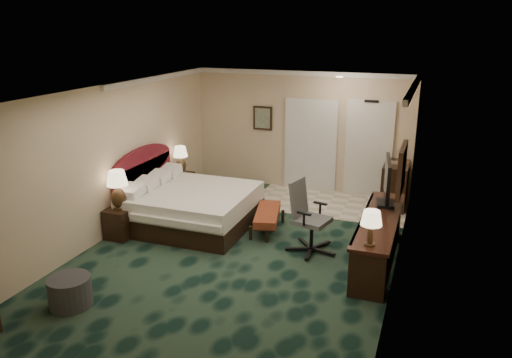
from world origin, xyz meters
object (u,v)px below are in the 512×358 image
(bed, at_px, (193,208))
(lamp_near, at_px, (118,190))
(minibar, at_px, (395,185))
(desk_chair, at_px, (312,218))
(nightstand_near, at_px, (120,223))
(bed_bench, at_px, (267,221))
(ottoman, at_px, (70,292))
(tv, at_px, (387,183))
(desk, at_px, (378,240))
(nightstand_far, at_px, (181,186))
(lamp_far, at_px, (181,160))

(bed, relative_size, lamp_near, 3.12)
(minibar, bearing_deg, desk_chair, -112.20)
(lamp_near, bearing_deg, nightstand_near, -102.57)
(bed_bench, distance_m, ottoman, 3.76)
(bed_bench, height_order, ottoman, ottoman)
(bed, height_order, lamp_near, lamp_near)
(tv, bearing_deg, bed, 176.83)
(bed, xyz_separation_m, lamp_near, (-0.96, -0.95, 0.55))
(bed, distance_m, bed_bench, 1.46)
(desk, relative_size, desk_chair, 2.15)
(nightstand_far, height_order, minibar, minibar)
(desk_chair, bearing_deg, bed, -174.62)
(bed, xyz_separation_m, lamp_far, (-0.96, 1.36, 0.51))
(bed, relative_size, desk_chair, 1.80)
(bed, distance_m, lamp_far, 1.74)
(minibar, bearing_deg, nightstand_far, -167.12)
(ottoman, height_order, desk, desk)
(desk_chair, bearing_deg, bed_bench, 163.79)
(lamp_near, distance_m, desk_chair, 3.43)
(bed, bearing_deg, tv, 4.59)
(tv, distance_m, desk_chair, 1.39)
(nightstand_far, distance_m, tv, 4.67)
(nightstand_near, bearing_deg, lamp_near, 77.43)
(lamp_far, relative_size, desk_chair, 0.50)
(bed_bench, height_order, minibar, minibar)
(nightstand_near, bearing_deg, nightstand_far, 89.90)
(desk, distance_m, desk_chair, 1.12)
(lamp_far, relative_size, minibar, 0.65)
(nightstand_near, bearing_deg, desk, 7.71)
(nightstand_far, bearing_deg, ottoman, -81.06)
(minibar, bearing_deg, ottoman, -124.43)
(lamp_far, xyz_separation_m, desk_chair, (3.37, -1.71, -0.25))
(desk, bearing_deg, bed_bench, 164.64)
(nightstand_far, relative_size, desk_chair, 0.45)
(bed, height_order, bed_bench, bed)
(bed_bench, xyz_separation_m, minibar, (2.07, 2.13, 0.27))
(bed, relative_size, nightstand_near, 4.05)
(nightstand_far, distance_m, desk_chair, 3.77)
(lamp_near, bearing_deg, bed, 44.76)
(nightstand_near, height_order, minibar, minibar)
(bed_bench, relative_size, minibar, 1.25)
(ottoman, bearing_deg, minibar, 55.57)
(ottoman, distance_m, minibar, 6.66)
(lamp_near, height_order, desk, lamp_near)
(bed_bench, relative_size, desk_chair, 0.96)
(nightstand_far, height_order, desk, desk)
(ottoman, distance_m, desk, 4.68)
(bed_bench, bearing_deg, ottoman, -130.14)
(bed_bench, bearing_deg, tv, -11.48)
(lamp_near, distance_m, lamp_far, 2.30)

